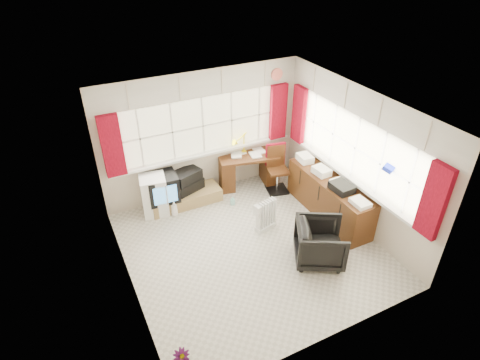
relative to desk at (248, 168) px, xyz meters
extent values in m
plane|color=beige|center=(-0.87, -1.80, -0.39)|extent=(4.00, 4.00, 0.00)
plane|color=beige|center=(-0.87, 0.20, 0.86)|extent=(4.00, 0.00, 4.00)
plane|color=beige|center=(-0.87, -3.80, 0.86)|extent=(4.00, 0.00, 4.00)
plane|color=beige|center=(-2.87, -1.80, 0.86)|extent=(0.00, 4.00, 4.00)
plane|color=beige|center=(1.13, -1.80, 0.86)|extent=(0.00, 4.00, 4.00)
plane|color=white|center=(-0.87, -1.80, 2.11)|extent=(4.00, 4.00, 0.00)
plane|color=beige|center=(-0.87, 0.18, 1.06)|extent=(3.60, 0.00, 3.60)
cube|color=white|center=(-0.87, 0.14, 0.48)|extent=(3.70, 0.12, 0.05)
cube|color=white|center=(-2.07, 0.17, 1.06)|extent=(0.03, 0.02, 1.10)
cube|color=white|center=(-1.47, 0.17, 1.06)|extent=(0.03, 0.02, 1.10)
cube|color=white|center=(-0.87, 0.17, 1.06)|extent=(0.03, 0.02, 1.10)
cube|color=white|center=(-0.27, 0.17, 1.06)|extent=(0.03, 0.02, 1.10)
cube|color=white|center=(0.33, 0.17, 1.06)|extent=(0.03, 0.02, 1.10)
plane|color=beige|center=(1.11, -1.80, 1.06)|extent=(0.00, 3.60, 3.60)
cube|color=white|center=(1.07, -1.80, 0.48)|extent=(0.12, 3.70, 0.05)
cube|color=white|center=(1.10, -3.00, 1.06)|extent=(0.02, 0.03, 1.10)
cube|color=white|center=(1.10, -2.40, 1.06)|extent=(0.02, 0.03, 1.10)
cube|color=white|center=(1.10, -1.80, 1.06)|extent=(0.02, 0.03, 1.10)
cube|color=white|center=(1.10, -1.20, 1.06)|extent=(0.02, 0.03, 1.10)
cube|color=white|center=(1.10, -0.60, 1.06)|extent=(0.02, 0.03, 1.10)
cube|color=maroon|center=(-2.57, 0.10, 1.07)|extent=(0.35, 0.10, 1.15)
cube|color=maroon|center=(0.73, 0.10, 1.07)|extent=(0.35, 0.10, 1.15)
cube|color=maroon|center=(1.03, -0.20, 1.07)|extent=(0.10, 0.35, 1.15)
cube|color=maroon|center=(1.03, -3.50, 1.07)|extent=(0.10, 0.35, 1.15)
cube|color=beige|center=(-0.87, 0.16, 1.86)|extent=(3.95, 0.08, 0.48)
cube|color=beige|center=(1.09, -1.80, 1.86)|extent=(0.08, 3.95, 0.48)
cube|color=#582A14|center=(0.00, 0.00, 0.28)|extent=(1.31, 0.84, 0.06)
cube|color=#582A14|center=(-0.46, 0.10, -0.07)|extent=(0.39, 0.59, 0.64)
cube|color=#582A14|center=(0.46, -0.10, -0.07)|extent=(0.39, 0.59, 0.64)
cube|color=white|center=(0.00, 0.00, 0.32)|extent=(0.26, 0.32, 0.02)
cube|color=white|center=(0.00, 0.00, 0.33)|extent=(0.26, 0.32, 0.02)
cube|color=white|center=(0.00, 0.00, 0.33)|extent=(0.26, 0.32, 0.02)
cube|color=white|center=(0.00, 0.00, 0.33)|extent=(0.26, 0.32, 0.02)
cylinder|color=#FFEF0A|center=(-0.02, 0.14, 0.32)|extent=(0.11, 0.11, 0.02)
cylinder|color=#FFEF0A|center=(-0.02, 0.14, 0.53)|extent=(0.03, 0.03, 0.41)
cone|color=#FFEF0A|center=(-0.02, 0.14, 0.69)|extent=(0.16, 0.13, 0.16)
cube|color=black|center=(0.42, -0.49, -0.37)|extent=(0.49, 0.49, 0.04)
cylinder|color=silver|center=(0.42, -0.49, -0.15)|extent=(0.05, 0.05, 0.48)
cube|color=#582A14|center=(0.42, -0.49, 0.09)|extent=(0.48, 0.46, 0.05)
cube|color=#582A14|center=(0.47, -0.29, 0.34)|extent=(0.37, 0.12, 0.46)
cube|color=maroon|center=(0.47, -0.29, 0.36)|extent=(0.40, 0.14, 0.48)
imported|color=black|center=(-0.01, -2.53, -0.04)|extent=(1.04, 1.03, 0.70)
cube|color=white|center=(-0.40, -1.45, -0.35)|extent=(0.42, 0.24, 0.08)
cube|color=white|center=(-0.57, -1.49, -0.05)|extent=(0.05, 0.12, 0.51)
cube|color=white|center=(-0.51, -1.48, -0.05)|extent=(0.05, 0.12, 0.51)
cube|color=white|center=(-0.45, -1.46, -0.05)|extent=(0.05, 0.12, 0.51)
cube|color=white|center=(-0.40, -1.45, -0.05)|extent=(0.05, 0.12, 0.51)
cube|color=white|center=(-0.34, -1.44, -0.05)|extent=(0.05, 0.12, 0.51)
cube|color=white|center=(-0.28, -1.42, -0.05)|extent=(0.05, 0.12, 0.51)
cube|color=white|center=(-0.22, -1.41, -0.05)|extent=(0.05, 0.12, 0.51)
cube|color=#582A14|center=(0.86, -1.60, -0.01)|extent=(0.50, 2.00, 0.75)
cube|color=white|center=(0.83, -2.40, 0.41)|extent=(0.24, 0.32, 0.10)
cube|color=white|center=(0.83, -1.87, 0.41)|extent=(0.24, 0.32, 0.10)
cube|color=white|center=(0.83, -1.33, 0.41)|extent=(0.24, 0.32, 0.10)
cube|color=white|center=(0.83, -0.80, 0.41)|extent=(0.24, 0.32, 0.10)
cube|color=black|center=(0.81, -1.94, 0.43)|extent=(0.33, 0.41, 0.13)
cube|color=#A68553|center=(-1.42, -0.08, -0.26)|extent=(1.40, 0.50, 0.25)
cube|color=black|center=(-1.85, -0.08, 0.12)|extent=(0.60, 0.55, 0.51)
cube|color=#53A6ED|center=(-1.87, -0.35, 0.12)|extent=(0.43, 0.05, 0.35)
cube|color=black|center=(-1.33, 0.01, -0.03)|extent=(0.68, 0.54, 0.21)
cube|color=black|center=(-1.33, 0.01, 0.18)|extent=(0.62, 0.51, 0.21)
cube|color=white|center=(-2.02, -0.10, 0.00)|extent=(0.53, 0.53, 0.78)
cube|color=silver|center=(-1.85, -0.36, 0.12)|extent=(0.02, 0.02, 0.41)
imported|color=white|center=(-1.74, -0.34, -0.23)|extent=(0.13, 0.13, 0.32)
imported|color=#96E0D0|center=(-0.61, -0.52, -0.30)|extent=(0.09, 0.09, 0.18)
camera|label=1|loc=(-3.33, -6.29, 4.26)|focal=30.00mm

